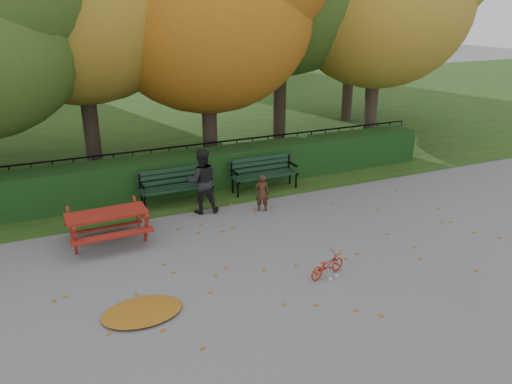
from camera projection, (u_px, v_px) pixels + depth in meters
name	position (u px, v px, depth m)	size (l,w,h in m)	color
ground	(292.00, 257.00, 9.87)	(90.00, 90.00, 0.00)	slate
grass_strip	(140.00, 118.00, 21.79)	(90.00, 90.00, 0.00)	#1C3712
hedge	(214.00, 169.00, 13.53)	(13.00, 0.90, 1.00)	black
iron_fence	(204.00, 159.00, 14.19)	(14.00, 0.04, 1.02)	black
bench_left	(176.00, 184.00, 12.34)	(1.80, 0.57, 0.88)	black
bench_right	(263.00, 171.00, 13.26)	(1.80, 0.57, 0.88)	black
picnic_table	(107.00, 219.00, 10.26)	(1.64, 1.33, 0.78)	maroon
leaf_pile	(142.00, 312.00, 8.04)	(1.30, 0.90, 0.09)	brown
leaf_scatter	(285.00, 250.00, 10.12)	(9.00, 5.70, 0.01)	brown
child	(262.00, 193.00, 11.90)	(0.34, 0.22, 0.92)	#3C2113
adult	(202.00, 181.00, 11.72)	(0.76, 0.59, 1.57)	black
bicycle	(327.00, 265.00, 9.12)	(0.28, 0.82, 0.43)	#AE1D10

